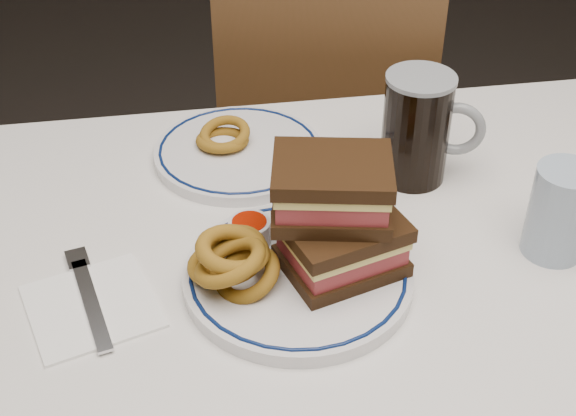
{
  "coord_description": "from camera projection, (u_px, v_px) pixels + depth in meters",
  "views": [
    {
      "loc": [
        -0.14,
        -0.7,
        1.39
      ],
      "look_at": [
        -0.02,
        0.03,
        0.84
      ],
      "focal_mm": 50.0,
      "sensor_mm": 36.0,
      "label": 1
    }
  ],
  "objects": [
    {
      "name": "main_plate",
      "position": [
        298.0,
        276.0,
        0.95
      ],
      "size": [
        0.27,
        0.27,
        0.02
      ],
      "color": "silver",
      "rests_on": "dining_table"
    },
    {
      "name": "onion_rings_main",
      "position": [
        233.0,
        260.0,
        0.91
      ],
      "size": [
        0.11,
        0.11,
        0.09
      ],
      "color": "brown",
      "rests_on": "main_plate"
    },
    {
      "name": "onion_rings_far",
      "position": [
        224.0,
        137.0,
        1.16
      ],
      "size": [
        0.08,
        0.08,
        0.04
      ],
      "color": "brown",
      "rests_on": "far_plate"
    },
    {
      "name": "chair_far",
      "position": [
        321.0,
        147.0,
        1.69
      ],
      "size": [
        0.46,
        0.46,
        0.88
      ],
      "color": "#493317",
      "rests_on": "floor"
    },
    {
      "name": "ketchup_ramekin",
      "position": [
        250.0,
        230.0,
        0.98
      ],
      "size": [
        0.05,
        0.05,
        0.03
      ],
      "color": "silver",
      "rests_on": "main_plate"
    },
    {
      "name": "reuben_sandwich",
      "position": [
        337.0,
        216.0,
        0.91
      ],
      "size": [
        0.17,
        0.15,
        0.14
      ],
      "color": "black",
      "rests_on": "main_plate"
    },
    {
      "name": "far_plate",
      "position": [
        239.0,
        152.0,
        1.16
      ],
      "size": [
        0.24,
        0.24,
        0.02
      ],
      "color": "silver",
      "rests_on": "dining_table"
    },
    {
      "name": "beer_mug",
      "position": [
        419.0,
        127.0,
        1.08
      ],
      "size": [
        0.14,
        0.09,
        0.16
      ],
      "color": "black",
      "rests_on": "dining_table"
    },
    {
      "name": "water_glass",
      "position": [
        560.0,
        212.0,
        0.96
      ],
      "size": [
        0.08,
        0.08,
        0.12
      ],
      "primitive_type": "cylinder",
      "color": "#8FA4B9",
      "rests_on": "dining_table"
    },
    {
      "name": "napkin_fork",
      "position": [
        91.0,
        304.0,
        0.92
      ],
      "size": [
        0.17,
        0.19,
        0.01
      ],
      "color": "white",
      "rests_on": "dining_table"
    },
    {
      "name": "dining_table",
      "position": [
        309.0,
        343.0,
        1.02
      ],
      "size": [
        1.27,
        0.87,
        0.75
      ],
      "color": "silver",
      "rests_on": "floor"
    }
  ]
}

